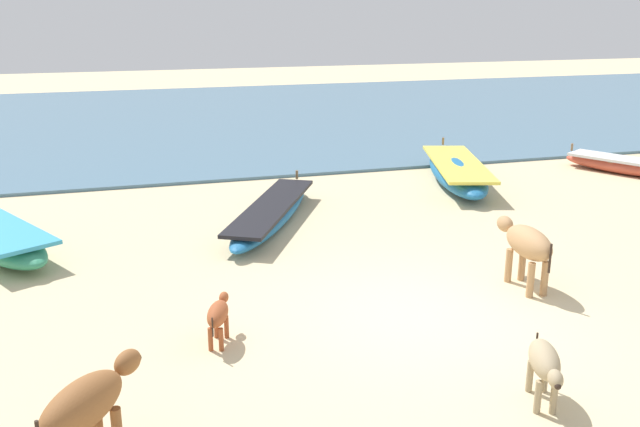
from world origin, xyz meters
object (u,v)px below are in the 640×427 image
at_px(calf_near_dun, 545,364).
at_px(calf_far_rust, 218,314).
at_px(fishing_boat_2, 272,213).
at_px(cow_second_adult_brown, 86,405).
at_px(cow_adult_tan, 527,244).
at_px(fishing_boat_3, 457,172).
at_px(fishing_boat_6, 624,165).

distance_m(calf_near_dun, calf_far_rust, 4.07).
bearing_deg(fishing_boat_2, cow_second_adult_brown, -177.00).
height_order(calf_far_rust, cow_second_adult_brown, cow_second_adult_brown).
bearing_deg(cow_adult_tan, fishing_boat_2, 35.96).
bearing_deg(fishing_boat_2, fishing_boat_3, -41.67).
height_order(cow_adult_tan, cow_second_adult_brown, cow_adult_tan).
xyz_separation_m(fishing_boat_2, cow_second_adult_brown, (-3.36, -7.18, 0.47)).
height_order(fishing_boat_2, cow_adult_tan, cow_adult_tan).
bearing_deg(fishing_boat_3, calf_near_dun, 174.75).
xyz_separation_m(cow_adult_tan, calf_far_rust, (-4.88, -0.55, -0.31)).
bearing_deg(fishing_boat_3, cow_adult_tan, 178.47).
distance_m(fishing_boat_2, cow_adult_tan, 5.38).
distance_m(fishing_boat_2, fishing_boat_6, 9.96).
relative_size(fishing_boat_3, fishing_boat_6, 1.50).
relative_size(fishing_boat_3, calf_far_rust, 5.54).
relative_size(fishing_boat_2, fishing_boat_6, 1.44).
bearing_deg(cow_second_adult_brown, fishing_boat_3, -5.54).
distance_m(calf_far_rust, cow_second_adult_brown, 2.75).
relative_size(calf_far_rust, cow_second_adult_brown, 0.65).
bearing_deg(calf_far_rust, cow_adult_tan, -63.86).
xyz_separation_m(fishing_boat_2, fishing_boat_6, (9.82, 1.65, 0.00)).
xyz_separation_m(fishing_boat_2, cow_adult_tan, (3.08, -4.38, 0.50)).
height_order(fishing_boat_2, fishing_boat_3, fishing_boat_3).
bearing_deg(calf_near_dun, fishing_boat_2, -147.56).
height_order(cow_adult_tan, calf_near_dun, cow_adult_tan).
distance_m(fishing_boat_2, calf_near_dun, 7.55).
relative_size(fishing_boat_2, calf_near_dun, 4.39).
bearing_deg(fishing_boat_2, calf_near_dun, -140.99).
bearing_deg(fishing_boat_3, fishing_boat_6, -76.50).
height_order(fishing_boat_6, cow_adult_tan, cow_adult_tan).
bearing_deg(fishing_boat_6, calf_near_dun, 107.95).
distance_m(fishing_boat_6, calf_far_rust, 13.36).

